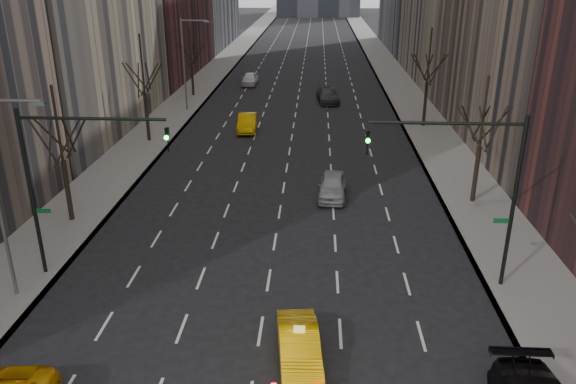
# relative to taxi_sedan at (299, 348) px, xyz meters

# --- Properties ---
(sidewalk_left) EXTENTS (4.50, 320.00, 0.15)m
(sidewalk_left) POSITION_rel_taxi_sedan_xyz_m (-13.89, 63.91, -0.62)
(sidewalk_left) COLOR slate
(sidewalk_left) RESTS_ON ground
(sidewalk_right) EXTENTS (4.50, 320.00, 0.15)m
(sidewalk_right) POSITION_rel_taxi_sedan_xyz_m (10.61, 63.91, -0.62)
(sidewalk_right) COLOR slate
(sidewalk_right) RESTS_ON ground
(tree_lw_b) EXTENTS (3.36, 3.50, 7.82)m
(tree_lw_b) POSITION_rel_taxi_sedan_xyz_m (-13.64, 11.91, 3.02)
(tree_lw_b) COLOR black
(tree_lw_b) RESTS_ON ground
(tree_lw_c) EXTENTS (3.36, 3.50, 8.74)m
(tree_lw_c) POSITION_rel_taxi_sedan_xyz_m (-13.64, 27.91, 3.34)
(tree_lw_c) COLOR black
(tree_lw_c) RESTS_ON ground
(tree_lw_d) EXTENTS (3.36, 3.50, 7.36)m
(tree_lw_d) POSITION_rel_taxi_sedan_xyz_m (-13.64, 45.91, 2.86)
(tree_lw_d) COLOR black
(tree_lw_d) RESTS_ON ground
(tree_rw_b) EXTENTS (3.36, 3.50, 7.82)m
(tree_rw_b) POSITION_rel_taxi_sedan_xyz_m (10.36, 15.91, 3.02)
(tree_rw_b) COLOR black
(tree_rw_b) RESTS_ON ground
(tree_rw_c) EXTENTS (3.36, 3.50, 8.74)m
(tree_rw_c) POSITION_rel_taxi_sedan_xyz_m (10.36, 33.91, 3.34)
(tree_rw_c) COLOR black
(tree_rw_c) RESTS_ON ground
(traffic_mast_left) EXTENTS (6.69, 0.39, 8.00)m
(traffic_mast_left) POSITION_rel_taxi_sedan_xyz_m (-10.74, 5.91, 4.79)
(traffic_mast_left) COLOR black
(traffic_mast_left) RESTS_ON ground
(traffic_mast_right) EXTENTS (6.69, 0.39, 8.00)m
(traffic_mast_right) POSITION_rel_taxi_sedan_xyz_m (7.47, 5.91, 4.79)
(traffic_mast_right) COLOR black
(traffic_mast_right) RESTS_ON ground
(streetlight_near) EXTENTS (2.83, 0.22, 9.00)m
(streetlight_near) POSITION_rel_taxi_sedan_xyz_m (-12.48, 3.91, 4.92)
(streetlight_near) COLOR slate
(streetlight_near) RESTS_ON ground
(streetlight_far) EXTENTS (2.83, 0.22, 9.00)m
(streetlight_far) POSITION_rel_taxi_sedan_xyz_m (-12.48, 38.91, 4.92)
(streetlight_far) COLOR slate
(streetlight_far) RESTS_ON ground
(taxi_sedan) EXTENTS (1.95, 4.38, 1.40)m
(taxi_sedan) POSITION_rel_taxi_sedan_xyz_m (0.00, 0.00, 0.00)
(taxi_sedan) COLOR #F6B205
(taxi_sedan) RESTS_ON ground
(silver_sedan_ahead) EXTENTS (2.07, 4.47, 1.48)m
(silver_sedan_ahead) POSITION_rel_taxi_sedan_xyz_m (1.59, 16.47, 0.04)
(silver_sedan_ahead) COLOR #A1A3A8
(silver_sedan_ahead) RESTS_ON ground
(far_taxi) EXTENTS (1.89, 4.67, 1.51)m
(far_taxi) POSITION_rel_taxi_sedan_xyz_m (-5.73, 31.80, 0.06)
(far_taxi) COLOR #DAA104
(far_taxi) RESTS_ON ground
(far_suv_grey) EXTENTS (2.75, 5.53, 1.54)m
(far_suv_grey) POSITION_rel_taxi_sedan_xyz_m (1.67, 43.74, 0.07)
(far_suv_grey) COLOR #313136
(far_suv_grey) RESTS_ON ground
(far_car_white) EXTENTS (1.86, 4.47, 1.51)m
(far_car_white) POSITION_rel_taxi_sedan_xyz_m (-7.93, 52.75, 0.06)
(far_car_white) COLOR white
(far_car_white) RESTS_ON ground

